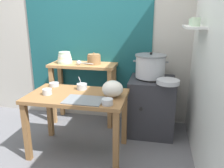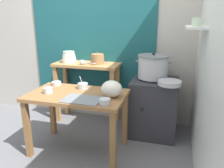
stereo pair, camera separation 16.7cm
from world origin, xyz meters
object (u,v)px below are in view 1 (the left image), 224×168
object	(u,v)px
prep_table	(77,104)
ladle	(79,63)
prep_bowl_4	(54,84)
stove_block	(151,106)
wide_pan	(168,82)
steamer_pot	(150,66)
prep_bowl_0	(82,86)
back_shelf_table	(83,78)
prep_bowl_3	(115,89)
bowl_stack_enamel	(65,58)
clay_pot	(94,59)
prep_bowl_1	(47,91)
serving_tray	(84,100)
plastic_bag	(113,89)
prep_bowl_2	(107,102)

from	to	relation	value
prep_table	ladle	world-z (taller)	ladle
prep_table	prep_bowl_4	world-z (taller)	prep_bowl_4
stove_block	wide_pan	world-z (taller)	wide_pan
stove_block	steamer_pot	xyz separation A→B (m)	(-0.04, 0.02, 0.55)
wide_pan	prep_bowl_0	distance (m)	1.03
back_shelf_table	prep_bowl_3	bearing A→B (deg)	-44.92
prep_bowl_4	steamer_pot	bearing A→B (deg)	21.38
bowl_stack_enamel	wide_pan	size ratio (longest dim) A/B	0.78
prep_table	stove_block	xyz separation A→B (m)	(0.81, 0.67, -0.23)
ladle	wide_pan	bearing A→B (deg)	-12.80
clay_pot	prep_bowl_1	bearing A→B (deg)	-108.83
prep_table	serving_tray	world-z (taller)	serving_tray
back_shelf_table	plastic_bag	xyz separation A→B (m)	(0.60, -0.80, 0.13)
plastic_bag	wide_pan	xyz separation A→B (m)	(0.59, 0.41, -0.00)
clay_pot	prep_bowl_2	distance (m)	1.14
clay_pot	serving_tray	size ratio (longest dim) A/B	0.48
back_shelf_table	steamer_pot	xyz separation A→B (m)	(0.97, -0.11, 0.25)
bowl_stack_enamel	serving_tray	xyz separation A→B (m)	(0.60, -0.96, -0.25)
clay_pot	prep_bowl_0	xyz separation A→B (m)	(0.02, -0.61, -0.21)
prep_table	prep_bowl_2	bearing A→B (deg)	-30.10
bowl_stack_enamel	wide_pan	distance (m)	1.52
stove_block	prep_bowl_0	bearing A→B (deg)	-149.50
wide_pan	prep_table	bearing A→B (deg)	-157.19
clay_pot	prep_bowl_1	xyz separation A→B (m)	(-0.30, -0.87, -0.22)
ladle	prep_bowl_0	bearing A→B (deg)	-68.36
plastic_bag	prep_bowl_0	world-z (taller)	plastic_bag
wide_pan	clay_pot	bearing A→B (deg)	159.58
prep_bowl_1	prep_bowl_4	distance (m)	0.31
prep_table	prep_bowl_2	size ratio (longest dim) A/B	9.68
ladle	prep_bowl_4	bearing A→B (deg)	-111.61
steamer_pot	stove_block	bearing A→B (deg)	-26.62
prep_bowl_1	prep_bowl_3	size ratio (longest dim) A/B	0.90
prep_bowl_1	ladle	bearing A→B (deg)	81.21
stove_block	prep_bowl_4	bearing A→B (deg)	-160.11
prep_bowl_0	prep_bowl_4	size ratio (longest dim) A/B	1.30
serving_tray	prep_table	bearing A→B (deg)	128.21
back_shelf_table	clay_pot	world-z (taller)	clay_pot
plastic_bag	ladle	bearing A→B (deg)	131.66
clay_pot	steamer_pot	bearing A→B (deg)	-7.83
steamer_pot	prep_bowl_1	xyz separation A→B (m)	(-1.10, -0.76, -0.18)
ladle	prep_bowl_2	world-z (taller)	ladle
prep_bowl_0	bowl_stack_enamel	bearing A→B (deg)	127.35
bowl_stack_enamel	prep_bowl_1	xyz separation A→B (m)	(0.14, -0.86, -0.22)
serving_tray	prep_bowl_4	world-z (taller)	prep_bowl_4
bowl_stack_enamel	prep_bowl_3	distance (m)	1.05
stove_block	prep_bowl_2	distance (m)	1.06
steamer_pot	prep_bowl_3	bearing A→B (deg)	-128.91
prep_bowl_2	prep_table	bearing A→B (deg)	149.90
prep_bowl_2	prep_bowl_3	bearing A→B (deg)	91.43
prep_table	serving_tray	bearing A→B (deg)	-51.79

